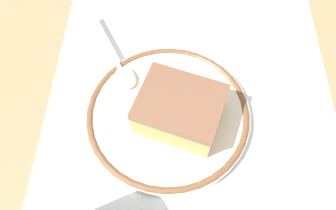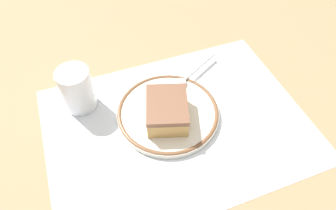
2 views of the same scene
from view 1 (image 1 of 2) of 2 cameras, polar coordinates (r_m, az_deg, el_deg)
The scene contains 5 objects.
ground_plane at distance 0.43m, azimuth 3.90°, elevation -1.18°, with size 2.40×2.40×0.00m, color #9E7551.
placemat at distance 0.43m, azimuth 3.90°, elevation -1.13°, with size 0.52×0.38×0.00m, color silver.
plate at distance 0.42m, azimuth -0.00°, elevation -1.60°, with size 0.21×0.21×0.01m.
cake_slice at distance 0.39m, azimuth 2.06°, elevation -0.76°, with size 0.11×0.12×0.05m.
spoon at distance 0.46m, azimuth -8.51°, elevation 6.83°, with size 0.14×0.09×0.01m.
Camera 1 is at (0.20, -0.02, 0.38)m, focal length 35.26 mm.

